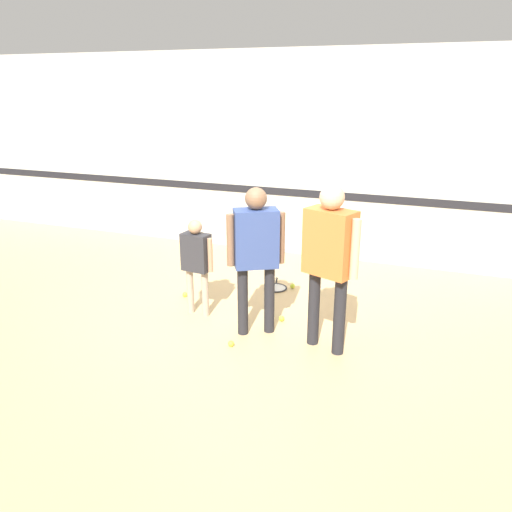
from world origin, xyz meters
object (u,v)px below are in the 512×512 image
(person_student_left, at_px, (196,257))
(tennis_ball_near_instructor, at_px, (231,344))
(tennis_ball_by_spare_racket, at_px, (292,286))
(racket_spare_on_floor, at_px, (276,287))
(tennis_ball_stray_right, at_px, (185,294))
(person_instructor, at_px, (256,246))
(person_student_right, at_px, (329,251))
(tennis_ball_stray_left, at_px, (282,318))

(person_student_left, relative_size, tennis_ball_near_instructor, 17.98)
(person_student_left, height_order, tennis_ball_by_spare_racket, person_student_left)
(racket_spare_on_floor, xyz_separation_m, tennis_ball_stray_right, (-1.03, -0.71, 0.02))
(person_instructor, bearing_deg, tennis_ball_near_instructor, -138.38)
(person_student_left, height_order, tennis_ball_stray_right, person_student_left)
(person_instructor, xyz_separation_m, tennis_ball_by_spare_racket, (0.01, 1.39, -0.99))
(person_student_right, height_order, tennis_ball_stray_left, person_student_right)
(person_student_left, relative_size, racket_spare_on_floor, 2.13)
(racket_spare_on_floor, relative_size, tennis_ball_near_instructor, 8.44)
(tennis_ball_near_instructor, xyz_separation_m, tennis_ball_stray_right, (-1.10, 1.01, 0.00))
(tennis_ball_stray_left, height_order, tennis_ball_stray_right, same)
(person_student_left, relative_size, tennis_ball_by_spare_racket, 17.98)
(person_student_left, bearing_deg, person_student_right, -2.99)
(racket_spare_on_floor, bearing_deg, tennis_ball_stray_right, 108.39)
(person_instructor, bearing_deg, person_student_left, 136.10)
(tennis_ball_near_instructor, distance_m, tennis_ball_stray_right, 1.49)
(tennis_ball_stray_right, bearing_deg, person_instructor, -26.03)
(tennis_ball_near_instructor, relative_size, tennis_ball_stray_left, 1.00)
(person_instructor, xyz_separation_m, tennis_ball_near_instructor, (-0.13, -0.41, -0.99))
(racket_spare_on_floor, height_order, tennis_ball_by_spare_racket, tennis_ball_by_spare_racket)
(tennis_ball_by_spare_racket, xyz_separation_m, tennis_ball_stray_right, (-1.25, -0.79, 0.00))
(person_instructor, relative_size, person_student_right, 0.95)
(person_instructor, distance_m, tennis_ball_stray_right, 1.70)
(racket_spare_on_floor, bearing_deg, person_instructor, 172.55)
(person_student_left, distance_m, tennis_ball_stray_left, 1.25)
(person_instructor, xyz_separation_m, tennis_ball_stray_right, (-1.23, 0.60, -0.99))
(tennis_ball_stray_left, distance_m, tennis_ball_stray_right, 1.44)
(tennis_ball_by_spare_racket, distance_m, tennis_ball_stray_right, 1.48)
(tennis_ball_near_instructor, bearing_deg, tennis_ball_stray_left, 67.51)
(racket_spare_on_floor, xyz_separation_m, tennis_ball_by_spare_racket, (0.22, 0.07, 0.02))
(person_instructor, bearing_deg, racket_spare_on_floor, 68.72)
(tennis_ball_by_spare_racket, bearing_deg, person_student_right, -61.39)
(tennis_ball_stray_right, bearing_deg, tennis_ball_near_instructor, -42.50)
(person_instructor, distance_m, person_student_left, 0.91)
(tennis_ball_stray_left, bearing_deg, tennis_ball_near_instructor, -112.49)
(person_student_left, bearing_deg, racket_spare_on_floor, 67.12)
(tennis_ball_near_instructor, relative_size, tennis_ball_by_spare_racket, 1.00)
(racket_spare_on_floor, xyz_separation_m, tennis_ball_near_instructor, (0.07, -1.72, 0.02))
(tennis_ball_stray_right, bearing_deg, tennis_ball_stray_left, -9.35)
(person_student_left, bearing_deg, tennis_ball_near_instructor, -34.51)
(tennis_ball_by_spare_racket, distance_m, tennis_ball_stray_left, 1.04)
(person_student_right, relative_size, tennis_ball_stray_right, 26.63)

